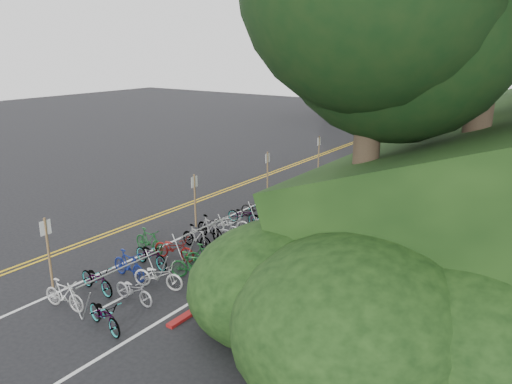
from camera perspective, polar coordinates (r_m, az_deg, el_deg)
ground at (r=20.62m, az=-17.45°, el=-7.44°), size 120.00×120.00×0.00m
road_markings at (r=27.12m, az=0.30°, el=-0.89°), size 7.47×80.00×0.01m
red_curb at (r=26.40m, az=11.79°, el=-1.63°), size 0.25×28.00×0.10m
bike_rack_front at (r=17.09m, az=-15.17°, el=-9.23°), size 1.12×3.39×1.12m
bike_racks_rest at (r=28.13m, az=7.65°, el=1.40°), size 1.14×23.00×1.17m
signpost_near at (r=18.30m, az=-22.66°, el=-6.03°), size 0.08×0.40×2.60m
signposts_rest at (r=29.96m, az=4.49°, el=3.56°), size 0.08×18.40×2.50m
bike_front at (r=20.67m, az=-12.12°, el=-5.47°), size 0.60×1.69×1.00m
bike_valet at (r=19.82m, az=-6.58°, el=-6.21°), size 3.02×12.51×1.06m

